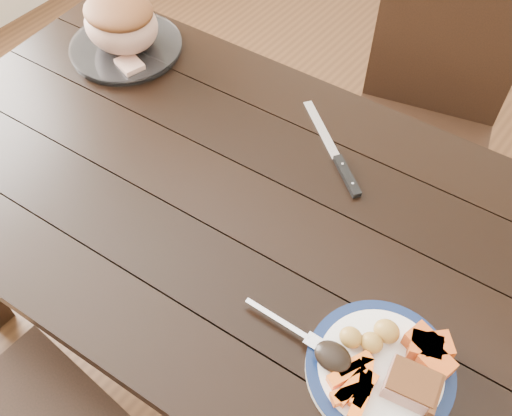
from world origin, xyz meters
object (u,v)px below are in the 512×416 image
Objects in this scene: serving_platter at (126,48)px; carving_knife at (340,164)px; chair_far at (424,116)px; pork_slice at (411,385)px; fork at (292,329)px; dining_table at (235,222)px; roast_joint at (121,25)px; dinner_plate at (380,369)px.

serving_platter reaches higher than carving_knife.
pork_slice is (0.38, -0.88, 0.27)m from chair_far.
pork_slice is 0.23m from fork.
dining_table is 5.68× the size of serving_platter.
pork_slice is 0.48× the size of fork.
fork is at bearing -24.58° from roast_joint.
pork_slice is at bearing 4.51° from fork.
pork_slice reaches higher than carving_knife.
dinner_plate is at bearing -13.84° from carving_knife.
roast_joint is 0.75× the size of carving_knife.
chair_far is 0.99m from pork_slice.
chair_far is 5.21× the size of fork.
serving_platter is 0.69m from carving_knife.
chair_far is at bearing 110.36° from dinner_plate.
dining_table is 9.43× the size of fork.
roast_joint reaches higher than dinner_plate.
chair_far is 3.37× the size of carving_knife.
dining_table is at bearing 164.44° from pork_slice.
carving_knife is at bearing 136.04° from pork_slice.
chair_far is 0.90m from serving_platter.
dining_table is at bearing -85.61° from carving_knife.
carving_knife is (0.69, 0.02, -0.00)m from serving_platter.
carving_knife is (0.13, 0.23, 0.10)m from dining_table.
chair_far is at bearing 95.74° from fork.
dining_table is 0.28m from carving_knife.
fork reaches higher than dinner_plate.
serving_platter is at bearing 159.30° from dining_table.
fork is (0.85, -0.39, 0.01)m from serving_platter.
carving_knife is at bearing 59.89° from dining_table.
pork_slice is at bearing 96.56° from chair_far.
roast_joint is (-1.07, 0.35, 0.04)m from pork_slice.
serving_platter is 0.93m from fork.
dinner_plate is at bearing -16.89° from dining_table.
serving_platter is 3.46× the size of pork_slice.
dinner_plate is at bearing -19.00° from serving_platter.
chair_far is 0.96m from fork.
pork_slice is at bearing -4.76° from dinner_plate.
roast_joint is at bearing 161.73° from pork_slice.
chair_far is 0.96m from dinner_plate.
dinner_plate is at bearing 9.16° from fork.
dinner_plate is at bearing 175.24° from pork_slice.
chair_far reaches higher than carving_knife.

